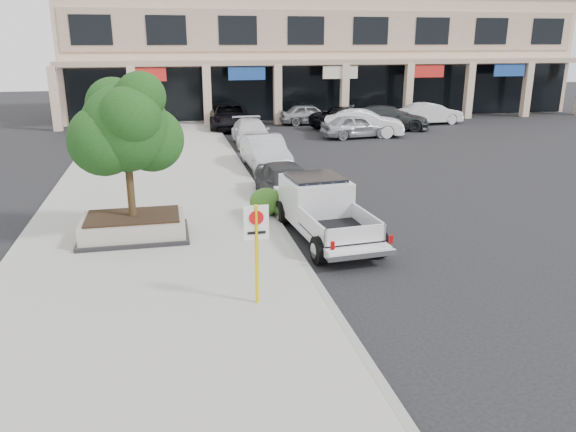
% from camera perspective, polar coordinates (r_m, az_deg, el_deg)
% --- Properties ---
extents(ground, '(120.00, 120.00, 0.00)m').
position_cam_1_polar(ground, '(15.06, 7.90, -5.50)').
color(ground, black).
rests_on(ground, ground).
extents(sidewalk, '(8.00, 52.00, 0.15)m').
position_cam_1_polar(sidewalk, '(19.84, -13.37, 0.11)').
color(sidewalk, gray).
rests_on(sidewalk, ground).
extents(curb, '(0.20, 52.00, 0.15)m').
position_cam_1_polar(curb, '(20.12, -2.07, 0.83)').
color(curb, gray).
rests_on(curb, ground).
extents(strip_mall, '(40.55, 12.43, 9.50)m').
position_cam_1_polar(strip_mall, '(48.67, 3.29, 16.16)').
color(strip_mall, tan).
rests_on(strip_mall, ground).
extents(planter, '(3.20, 2.20, 0.68)m').
position_cam_1_polar(planter, '(17.47, -15.39, -1.04)').
color(planter, black).
rests_on(planter, sidewalk).
extents(planter_tree, '(2.90, 2.55, 4.00)m').
position_cam_1_polar(planter_tree, '(16.95, -15.72, 8.62)').
color(planter_tree, black).
rests_on(planter_tree, planter).
extents(no_parking_sign, '(0.55, 0.09, 2.30)m').
position_cam_1_polar(no_parking_sign, '(12.30, -3.21, -2.53)').
color(no_parking_sign, yellow).
rests_on(no_parking_sign, sidewalk).
extents(hedge, '(1.10, 0.99, 0.93)m').
position_cam_1_polar(hedge, '(18.94, -2.27, 1.46)').
color(hedge, '#214E16').
rests_on(hedge, sidewalk).
extents(pickup_truck, '(2.51, 5.72, 1.75)m').
position_cam_1_polar(pickup_truck, '(17.01, 3.91, 0.49)').
color(pickup_truck, silver).
rests_on(pickup_truck, ground).
extents(curb_car_a, '(2.07, 4.49, 1.49)m').
position_cam_1_polar(curb_car_a, '(20.94, -0.13, 3.40)').
color(curb_car_a, '#2B2D2F').
rests_on(curb_car_a, ground).
extents(curb_car_b, '(1.81, 4.80, 1.57)m').
position_cam_1_polar(curb_car_b, '(26.48, -2.32, 6.46)').
color(curb_car_b, '#A6AAAE').
rests_on(curb_car_b, ground).
extents(curb_car_c, '(2.14, 5.00, 1.44)m').
position_cam_1_polar(curb_car_c, '(32.83, -3.76, 8.46)').
color(curb_car_c, silver).
rests_on(curb_car_c, ground).
extents(curb_car_d, '(3.08, 6.16, 1.68)m').
position_cam_1_polar(curb_car_d, '(39.11, -5.97, 10.03)').
color(curb_car_d, black).
rests_on(curb_car_d, ground).
extents(lot_car_a, '(4.47, 2.19, 1.47)m').
position_cam_1_polar(lot_car_a, '(35.43, 6.86, 9.06)').
color(lot_car_a, '#9EA2A6').
rests_on(lot_car_a, ground).
extents(lot_car_b, '(5.26, 3.23, 1.64)m').
position_cam_1_polar(lot_car_b, '(36.12, 7.72, 9.32)').
color(lot_car_b, white).
rests_on(lot_car_b, ground).
extents(lot_car_c, '(5.90, 3.98, 1.59)m').
position_cam_1_polar(lot_car_c, '(39.16, 10.17, 9.80)').
color(lot_car_c, '#282B2D').
rests_on(lot_car_c, ground).
extents(lot_car_d, '(5.87, 4.20, 1.49)m').
position_cam_1_polar(lot_car_d, '(39.28, 6.10, 9.92)').
color(lot_car_d, black).
rests_on(lot_car_d, ground).
extents(lot_car_e, '(4.31, 1.81, 1.46)m').
position_cam_1_polar(lot_car_e, '(40.93, 2.20, 10.28)').
color(lot_car_e, gray).
rests_on(lot_car_e, ground).
extents(lot_car_f, '(4.76, 2.11, 1.52)m').
position_cam_1_polar(lot_car_f, '(42.36, 14.30, 10.05)').
color(lot_car_f, silver).
rests_on(lot_car_f, ground).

